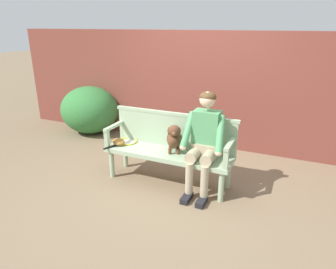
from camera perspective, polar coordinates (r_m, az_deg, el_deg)
The scene contains 12 objects.
ground_plane at distance 4.38m, azimuth 0.00°, elevation -8.86°, with size 40.00×40.00×0.00m, color #7A664C.
brick_garden_fence at distance 5.55m, azimuth 7.27°, elevation 8.38°, with size 8.00×0.30×2.02m, color brown.
hedge_bush_mid_left at distance 6.53m, azimuth -15.35°, elevation 4.55°, with size 0.91×0.85×0.90m, color #337538.
hedge_bush_far_right at distance 6.38m, azimuth -14.45°, elevation 4.50°, with size 1.18×1.09×0.95m, color #337538.
garden_bench at distance 4.20m, azimuth 0.00°, elevation -3.99°, with size 1.78×0.49×0.47m.
bench_backrest at distance 4.27m, azimuth 1.18°, elevation 0.97°, with size 1.82×0.06×0.50m.
bench_armrest_left_end at distance 4.42m, azimuth -10.57°, elevation 0.58°, with size 0.06×0.49×0.28m.
bench_armrest_right_end at distance 3.78m, azimuth 11.31°, elevation -2.91°, with size 0.06×0.49×0.28m.
person_seated at distance 3.89m, azimuth 6.84°, elevation -0.84°, with size 0.56×0.65×1.34m.
dog_on_bench at distance 4.07m, azimuth 1.16°, elevation -0.63°, with size 0.30×0.42×0.42m.
tennis_racket at distance 4.52m, azimuth -7.92°, elevation -1.40°, with size 0.37×0.58×0.03m.
baseball_glove at distance 4.45m, azimuth -9.22°, elevation -1.35°, with size 0.22×0.17×0.09m, color #9E6B2D.
Camera 1 is at (1.56, -3.50, 2.12)m, focal length 32.50 mm.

